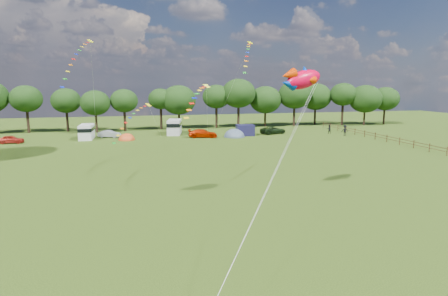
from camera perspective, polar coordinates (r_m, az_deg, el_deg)
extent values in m
plane|color=black|center=(24.50, 4.42, -12.41)|extent=(180.00, 180.00, 0.00)
cylinder|color=black|center=(80.12, -27.69, 3.56)|extent=(0.49, 0.49, 4.25)
ellipsoid|color=black|center=(79.85, -27.94, 6.65)|extent=(5.86, 5.86, 4.98)
cylinder|color=black|center=(79.31, -22.76, 3.74)|extent=(0.47, 0.47, 3.90)
ellipsoid|color=black|center=(79.05, -22.95, 6.66)|extent=(5.58, 5.58, 4.74)
cylinder|color=black|center=(75.58, -18.87, 3.59)|extent=(0.44, 0.44, 3.56)
ellipsoid|color=black|center=(75.30, -19.03, 6.51)|extent=(5.56, 5.56, 4.73)
cylinder|color=black|center=(76.19, -14.86, 3.98)|extent=(0.47, 0.47, 3.95)
ellipsoid|color=black|center=(75.91, -14.99, 6.96)|extent=(5.33, 5.33, 4.53)
cylinder|color=black|center=(78.10, -9.56, 4.44)|extent=(0.50, 0.50, 4.33)
ellipsoid|color=black|center=(77.84, -9.64, 7.39)|extent=(4.95, 4.95, 4.21)
cylinder|color=black|center=(78.01, -6.86, 4.13)|extent=(0.43, 0.43, 3.31)
ellipsoid|color=black|center=(77.71, -6.92, 7.28)|extent=(7.03, 7.03, 5.98)
cylinder|color=black|center=(79.47, -1.16, 4.68)|extent=(0.50, 0.50, 4.36)
ellipsoid|color=black|center=(79.20, -1.17, 7.83)|extent=(5.84, 5.84, 4.97)
cylinder|color=black|center=(79.71, 2.21, 4.76)|extent=(0.51, 0.51, 4.55)
ellipsoid|color=black|center=(79.43, 2.23, 8.32)|extent=(7.15, 7.15, 6.08)
cylinder|color=black|center=(82.31, 6.28, 4.40)|extent=(0.42, 0.42, 3.21)
ellipsoid|color=black|center=(82.03, 6.33, 7.31)|extent=(6.90, 6.90, 5.86)
cylinder|color=black|center=(84.06, 10.62, 4.73)|extent=(0.48, 0.48, 4.17)
ellipsoid|color=black|center=(83.78, 10.73, 7.98)|extent=(7.16, 7.16, 6.09)
cylinder|color=black|center=(88.37, 13.68, 4.69)|extent=(0.45, 0.45, 3.66)
ellipsoid|color=black|center=(88.11, 13.80, 7.59)|extent=(7.05, 7.05, 5.99)
cylinder|color=black|center=(88.76, 17.57, 4.85)|extent=(0.52, 0.52, 4.65)
ellipsoid|color=black|center=(88.53, 17.73, 7.79)|extent=(5.96, 5.96, 5.06)
cylinder|color=black|center=(90.24, 20.58, 4.29)|extent=(0.42, 0.42, 3.19)
ellipsoid|color=black|center=(89.98, 20.74, 7.02)|extent=(7.23, 7.23, 6.14)
cylinder|color=black|center=(93.65, 23.20, 4.41)|extent=(0.44, 0.44, 3.52)
ellipsoid|color=black|center=(93.41, 23.37, 6.91)|extent=(6.22, 6.22, 5.28)
cylinder|color=#472D19|center=(56.24, 30.85, -0.46)|extent=(0.12, 0.12, 1.20)
cylinder|color=#472D19|center=(58.39, 28.82, 0.05)|extent=(0.12, 0.12, 1.20)
cylinder|color=#472D19|center=(57.25, 29.85, 0.15)|extent=(0.08, 3.00, 0.08)
cylinder|color=#472D19|center=(57.31, 29.81, -0.25)|extent=(0.08, 3.00, 0.08)
cylinder|color=#472D19|center=(60.61, 26.94, 0.51)|extent=(0.12, 0.12, 1.20)
cylinder|color=#472D19|center=(59.44, 27.89, 0.62)|extent=(0.08, 3.00, 0.08)
cylinder|color=#472D19|center=(59.50, 27.86, 0.24)|extent=(0.08, 3.00, 0.08)
cylinder|color=#472D19|center=(62.90, 25.19, 0.95)|extent=(0.12, 0.12, 1.20)
cylinder|color=#472D19|center=(61.70, 26.07, 1.06)|extent=(0.08, 3.00, 0.08)
cylinder|color=#472D19|center=(61.75, 26.04, 0.69)|extent=(0.08, 3.00, 0.08)
cylinder|color=#472D19|center=(65.24, 23.56, 1.35)|extent=(0.12, 0.12, 1.20)
cylinder|color=#472D19|center=(64.02, 24.38, 1.46)|extent=(0.08, 3.00, 0.08)
cylinder|color=#472D19|center=(64.07, 24.36, 1.11)|extent=(0.08, 3.00, 0.08)
cylinder|color=#472D19|center=(67.64, 22.05, 1.72)|extent=(0.12, 0.12, 1.20)
cylinder|color=#472D19|center=(66.39, 22.81, 1.84)|extent=(0.08, 3.00, 0.08)
cylinder|color=#472D19|center=(66.44, 22.79, 1.49)|extent=(0.08, 3.00, 0.08)
cylinder|color=#472D19|center=(70.08, 20.64, 2.07)|extent=(0.12, 0.12, 1.20)
cylinder|color=#472D19|center=(68.81, 21.35, 2.18)|extent=(0.08, 3.00, 0.08)
cylinder|color=#472D19|center=(68.86, 21.33, 1.85)|extent=(0.08, 3.00, 0.08)
cylinder|color=#472D19|center=(72.57, 19.33, 2.39)|extent=(0.12, 0.12, 1.20)
cylinder|color=#472D19|center=(71.28, 19.99, 2.51)|extent=(0.08, 3.00, 0.08)
cylinder|color=#472D19|center=(71.33, 19.97, 2.19)|extent=(0.08, 3.00, 0.08)
cylinder|color=#472D19|center=(75.09, 18.11, 2.68)|extent=(0.12, 0.12, 1.20)
cylinder|color=#472D19|center=(73.78, 18.72, 2.81)|extent=(0.08, 3.00, 0.08)
cylinder|color=#472D19|center=(73.83, 18.71, 2.50)|extent=(0.08, 3.00, 0.08)
cylinder|color=#472D19|center=(77.65, 16.96, 2.96)|extent=(0.12, 0.12, 1.20)
cylinder|color=#472D19|center=(76.33, 17.54, 3.09)|extent=(0.08, 3.00, 0.08)
cylinder|color=#472D19|center=(76.37, 17.52, 2.79)|extent=(0.08, 3.00, 0.08)
cylinder|color=#472D19|center=(80.23, 15.89, 3.22)|extent=(0.12, 0.12, 1.20)
cylinder|color=#472D19|center=(78.90, 16.43, 3.35)|extent=(0.08, 3.00, 0.08)
cylinder|color=#472D19|center=(78.94, 16.41, 3.06)|extent=(0.08, 3.00, 0.08)
cylinder|color=#472D19|center=(82.85, 14.88, 3.46)|extent=(0.12, 0.12, 1.20)
cylinder|color=#472D19|center=(81.50, 15.39, 3.59)|extent=(0.08, 3.00, 0.08)
cylinder|color=#472D19|center=(81.54, 15.38, 3.31)|extent=(0.08, 3.00, 0.08)
imported|color=#B22419|center=(67.32, -29.72, 1.15)|extent=(3.88, 1.61, 1.28)
imported|color=gray|center=(67.90, -17.06, 2.06)|extent=(3.80, 2.46, 1.26)
imported|color=#B92200|center=(65.06, -3.24, 2.24)|extent=(5.17, 3.09, 1.45)
imported|color=black|center=(70.46, 7.49, 2.72)|extent=(5.44, 3.57, 1.37)
cube|color=silver|center=(67.25, -20.20, 2.33)|extent=(2.18, 4.93, 2.44)
cube|color=black|center=(67.19, -20.23, 2.75)|extent=(2.23, 5.02, 0.58)
cylinder|color=black|center=(65.85, -20.34, 1.40)|extent=(0.69, 0.27, 0.69)
cylinder|color=black|center=(68.87, -19.99, 1.76)|extent=(0.69, 0.27, 0.69)
cube|color=#BBBBBD|center=(69.83, -7.57, 3.19)|extent=(3.24, 5.67, 2.67)
cube|color=black|center=(69.77, -7.58, 3.63)|extent=(3.31, 5.79, 0.63)
cylinder|color=black|center=(68.28, -7.68, 2.23)|extent=(0.79, 0.41, 0.75)
cylinder|color=black|center=(71.60, -7.43, 2.58)|extent=(0.79, 0.41, 0.75)
ellipsoid|color=#C4471A|center=(64.24, -14.60, 1.21)|extent=(2.66, 3.06, 2.19)
cylinder|color=#C4471A|center=(64.24, -14.60, 1.23)|extent=(2.80, 2.80, 0.08)
ellipsoid|color=#445466|center=(65.84, 1.58, 1.72)|extent=(3.57, 4.11, 2.79)
cylinder|color=#445466|center=(65.83, 1.58, 1.74)|extent=(3.75, 3.75, 0.08)
cube|color=#171537|center=(67.67, 3.23, 2.74)|extent=(3.37, 2.85, 1.95)
ellipsoid|color=red|center=(30.35, 12.00, 10.18)|extent=(3.82, 2.35, 2.07)
ellipsoid|color=#FFF32A|center=(30.35, 11.99, 9.87)|extent=(2.39, 1.45, 1.13)
cone|color=red|center=(29.32, 9.74, 10.90)|extent=(1.49, 1.25, 1.09)
cone|color=#002FA4|center=(29.32, 9.70, 9.64)|extent=(1.49, 1.25, 1.09)
cone|color=#002FA4|center=(30.44, 12.20, 11.43)|extent=(1.00, 1.11, 0.92)
sphere|color=white|center=(31.48, 13.23, 10.46)|extent=(0.35, 0.35, 0.35)
sphere|color=black|center=(31.58, 13.28, 10.46)|extent=(0.17, 0.17, 0.17)
cube|color=#FBFF0E|center=(49.86, -19.71, 15.10)|extent=(0.74, 0.76, 0.36)
cube|color=red|center=(49.37, -20.08, 14.88)|extent=(0.47, 0.57, 0.10)
cube|color=orange|center=(48.89, -20.45, 14.60)|extent=(0.47, 0.56, 0.11)
cube|color=yellow|center=(48.40, -20.83, 14.22)|extent=(0.47, 0.56, 0.12)
cube|color=#198C1E|center=(47.91, -21.20, 13.74)|extent=(0.46, 0.56, 0.13)
cube|color=#0C1EB2|center=(47.41, -21.58, 13.15)|extent=(0.46, 0.56, 0.14)
cube|color=red|center=(46.92, -21.95, 12.45)|extent=(0.46, 0.56, 0.15)
cube|color=orange|center=(46.44, -22.32, 11.64)|extent=(0.45, 0.55, 0.16)
cube|color=yellow|center=(45.96, -22.70, 10.72)|extent=(0.45, 0.55, 0.16)
cube|color=#198C1E|center=(45.50, -23.07, 9.67)|extent=(0.44, 0.55, 0.17)
cube|color=#0C1EB2|center=(45.06, -23.44, 8.50)|extent=(0.43, 0.54, 0.18)
cube|color=#FFF906|center=(42.56, -11.44, 6.45)|extent=(0.70, 0.73, 0.35)
cube|color=red|center=(42.10, -11.97, 6.25)|extent=(0.44, 0.55, 0.10)
cube|color=orange|center=(41.65, -12.51, 5.99)|extent=(0.43, 0.55, 0.11)
cube|color=yellow|center=(41.21, -13.05, 5.62)|extent=(0.43, 0.54, 0.12)
cube|color=#198C1E|center=(40.79, -13.60, 5.12)|extent=(0.43, 0.54, 0.12)
cube|color=#0C1EB2|center=(40.38, -14.15, 4.50)|extent=(0.42, 0.54, 0.13)
cube|color=red|center=(39.98, -14.71, 3.75)|extent=(0.42, 0.54, 0.14)
cube|color=orange|center=(39.60, -15.28, 2.88)|extent=(0.42, 0.54, 0.15)
cube|color=yellow|center=(39.25, -15.85, 1.87)|extent=(0.41, 0.53, 0.16)
cube|color=#198C1E|center=(38.93, -16.42, 0.72)|extent=(0.41, 0.53, 0.16)
cube|color=#F4F931|center=(35.29, -2.68, 9.42)|extent=(0.72, 0.70, 0.34)
cube|color=red|center=(34.70, -3.02, 9.29)|extent=(0.54, 0.44, 0.10)
cube|color=orange|center=(34.12, -3.39, 9.09)|extent=(0.54, 0.44, 0.11)
cube|color=yellow|center=(33.53, -3.76, 8.75)|extent=(0.54, 0.44, 0.11)
cube|color=#198C1E|center=(32.96, -4.14, 8.25)|extent=(0.54, 0.43, 0.12)
cube|color=#0C1EB2|center=(32.39, -4.53, 7.60)|extent=(0.53, 0.43, 0.13)
cube|color=red|center=(31.82, -4.93, 6.78)|extent=(0.53, 0.43, 0.14)
cube|color=orange|center=(31.28, -5.35, 5.78)|extent=(0.53, 0.42, 0.15)
cube|color=yellow|center=(30.75, -5.77, 4.60)|extent=(0.52, 0.42, 0.16)
imported|color=black|center=(72.90, 15.70, 2.80)|extent=(0.85, 0.55, 1.69)
imported|color=black|center=(70.74, 17.92, 2.59)|extent=(1.27, 0.62, 1.94)
cube|color=#F7FF00|center=(51.51, 4.01, 15.70)|extent=(0.75, 0.71, 0.36)
cube|color=red|center=(50.95, 3.92, 15.58)|extent=(0.58, 0.43, 0.10)
cube|color=orange|center=(50.40, 3.84, 15.41)|extent=(0.58, 0.43, 0.11)
cube|color=yellow|center=(49.83, 3.75, 15.15)|extent=(0.58, 0.42, 0.12)
cube|color=#198C1E|center=(49.26, 3.66, 14.79)|extent=(0.57, 0.42, 0.13)
cube|color=#0C1EB2|center=(48.69, 3.57, 14.33)|extent=(0.57, 0.42, 0.14)
cube|color=red|center=(48.11, 3.48, 13.76)|extent=(0.57, 0.41, 0.15)
cube|color=orange|center=(47.54, 3.38, 13.09)|extent=(0.57, 0.41, 0.16)
cube|color=yellow|center=(46.96, 3.28, 12.30)|extent=(0.57, 0.40, 0.16)
cube|color=#198C1E|center=(46.40, 3.17, 11.39)|extent=(0.56, 0.40, 0.17)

